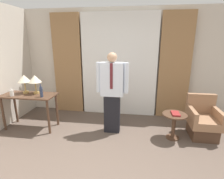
{
  "coord_description": "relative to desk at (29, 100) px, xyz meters",
  "views": [
    {
      "loc": [
        0.47,
        -1.53,
        1.91
      ],
      "look_at": [
        -0.01,
        1.73,
        0.99
      ],
      "focal_mm": 28.0,
      "sensor_mm": 36.0,
      "label": 1
    }
  ],
  "objects": [
    {
      "name": "bottle_near_edge",
      "position": [
        0.38,
        -0.12,
        0.24
      ],
      "size": [
        0.06,
        0.06,
        0.28
      ],
      "color": "#2D3851",
      "rests_on": "desk"
    },
    {
      "name": "person",
      "position": [
        1.83,
        0.09,
        0.27
      ],
      "size": [
        0.66,
        0.22,
        1.7
      ],
      "color": "black",
      "rests_on": "ground_plane"
    },
    {
      "name": "desk",
      "position": [
        0.0,
        0.0,
        0.0
      ],
      "size": [
        1.17,
        0.52,
        0.78
      ],
      "color": "#4C3323",
      "rests_on": "ground_plane"
    },
    {
      "name": "wall_back",
      "position": [
        1.85,
        1.22,
        0.7
      ],
      "size": [
        10.0,
        0.06,
        2.7
      ],
      "color": "beige",
      "rests_on": "ground_plane"
    },
    {
      "name": "curtain_drape_left",
      "position": [
        0.49,
        1.09,
        0.64
      ],
      "size": [
        0.75,
        0.06,
        2.58
      ],
      "color": "#997047",
      "rests_on": "ground_plane"
    },
    {
      "name": "book",
      "position": [
        3.09,
        -0.02,
        -0.11
      ],
      "size": [
        0.15,
        0.25,
        0.03
      ],
      "color": "maroon",
      "rests_on": "side_table"
    },
    {
      "name": "armchair",
      "position": [
        3.69,
        0.18,
        -0.34
      ],
      "size": [
        0.57,
        0.64,
        0.84
      ],
      "color": "#4C3323",
      "rests_on": "ground_plane"
    },
    {
      "name": "curtain_sheer_center",
      "position": [
        1.85,
        1.09,
        0.64
      ],
      "size": [
        1.9,
        0.06,
        2.58
      ],
      "color": "white",
      "rests_on": "ground_plane"
    },
    {
      "name": "table_lamp_right",
      "position": [
        0.13,
        0.1,
        0.45
      ],
      "size": [
        0.27,
        0.27,
        0.41
      ],
      "color": "tan",
      "rests_on": "desk"
    },
    {
      "name": "bottle_by_lamp",
      "position": [
        -0.28,
        -0.14,
        0.2
      ],
      "size": [
        0.08,
        0.08,
        0.17
      ],
      "color": "silver",
      "rests_on": "desk"
    },
    {
      "name": "side_table",
      "position": [
        3.08,
        -0.02,
        -0.29
      ],
      "size": [
        0.47,
        0.47,
        0.53
      ],
      "color": "#4C3323",
      "rests_on": "ground_plane"
    },
    {
      "name": "table_lamp_left",
      "position": [
        -0.13,
        0.1,
        0.45
      ],
      "size": [
        0.27,
        0.27,
        0.41
      ],
      "color": "tan",
      "rests_on": "desk"
    },
    {
      "name": "curtain_drape_right",
      "position": [
        3.22,
        1.09,
        0.64
      ],
      "size": [
        0.75,
        0.06,
        2.58
      ],
      "color": "#997047",
      "rests_on": "ground_plane"
    }
  ]
}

